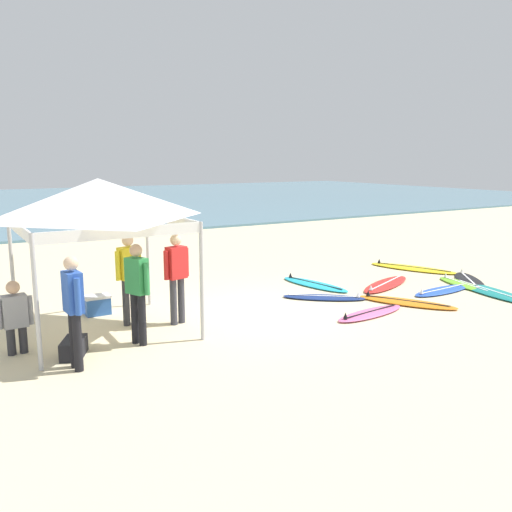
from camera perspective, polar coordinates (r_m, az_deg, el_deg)
name	(u,v)px	position (r m, az deg, el deg)	size (l,w,h in m)	color
ground_plane	(264,312)	(11.01, 0.89, -5.94)	(80.00, 80.00, 0.00)	beige
sea	(29,203)	(39.81, -22.98, 5.17)	(80.00, 36.00, 0.10)	#568499
canopy_tent	(99,200)	(9.73, -16.39, 5.78)	(2.76, 2.76, 2.75)	#B7B7BC
surfboard_black	(470,281)	(14.59, 21.76, -2.48)	(1.78, 1.99, 0.19)	black
surfboard_orange	(407,302)	(12.03, 15.71, -4.74)	(1.53, 2.13, 0.19)	orange
surfboard_red	(386,284)	(13.59, 13.63, -2.92)	(2.27, 1.43, 0.19)	red
surfboard_blue	(443,290)	(13.34, 19.22, -3.46)	(1.94, 0.65, 0.19)	blue
surfboard_cyan	(314,284)	(13.28, 6.22, -2.99)	(0.90, 2.15, 0.19)	#23B2CC
surfboard_yellow	(413,268)	(15.75, 16.31, -1.25)	(1.56, 2.56, 0.19)	yellow
surfboard_navy	(324,297)	(12.07, 7.28, -4.38)	(1.74, 1.53, 0.19)	navy
surfboard_lime	(465,285)	(14.10, 21.30, -2.87)	(0.89, 1.89, 0.19)	#7AD12D
surfboard_teal	(490,291)	(13.64, 23.64, -3.46)	(1.18, 2.58, 0.19)	#19847F
surfboard_pink	(370,313)	(11.02, 12.05, -5.96)	(1.88, 0.74, 0.19)	pink
person_green	(137,287)	(9.10, -12.51, -3.24)	(0.35, 0.51, 1.71)	black
person_blue	(74,305)	(8.27, -18.84, -4.93)	(0.24, 0.55, 1.71)	black
person_yellow	(129,273)	(10.23, -13.36, -1.79)	(0.53, 0.31, 1.71)	#2D2D33
person_red	(177,273)	(10.10, -8.44, -1.76)	(0.54, 0.30, 1.71)	#383842
person_grey	(15,314)	(9.35, -24.25, -5.68)	(0.55, 0.24, 1.20)	#2D2D33
gear_bag_near_tent	(74,348)	(9.06, -18.81, -9.22)	(0.60, 0.32, 0.28)	#232328
cooler_box	(97,305)	(11.24, -16.54, -4.99)	(0.50, 0.36, 0.39)	#2D60B7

